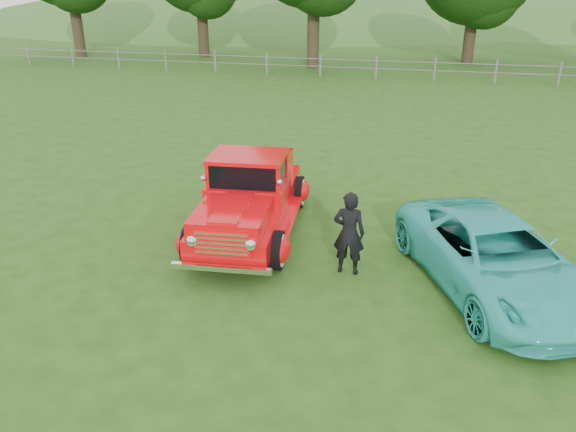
# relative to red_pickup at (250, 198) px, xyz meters

# --- Properties ---
(ground) EXTENTS (140.00, 140.00, 0.00)m
(ground) POSITION_rel_red_pickup_xyz_m (0.88, -2.04, -0.80)
(ground) COLOR #244913
(ground) RESTS_ON ground
(distant_hills) EXTENTS (116.00, 60.00, 18.00)m
(distant_hills) POSITION_rel_red_pickup_xyz_m (-3.21, 57.42, -5.34)
(distant_hills) COLOR #345E22
(distant_hills) RESTS_ON ground
(fence_line) EXTENTS (48.00, 0.12, 1.20)m
(fence_line) POSITION_rel_red_pickup_xyz_m (0.88, 19.96, -0.19)
(fence_line) COLOR #655E55
(fence_line) RESTS_ON ground
(red_pickup) EXTENTS (2.54, 5.11, 1.78)m
(red_pickup) POSITION_rel_red_pickup_xyz_m (0.00, 0.00, 0.00)
(red_pickup) COLOR black
(red_pickup) RESTS_ON ground
(teal_sedan) EXTENTS (3.83, 5.07, 1.28)m
(teal_sedan) POSITION_rel_red_pickup_xyz_m (4.85, -1.30, -0.16)
(teal_sedan) COLOR #30C0B2
(teal_sedan) RESTS_ON ground
(man) EXTENTS (0.59, 0.39, 1.60)m
(man) POSITION_rel_red_pickup_xyz_m (2.28, -1.26, 0.01)
(man) COLOR black
(man) RESTS_ON ground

